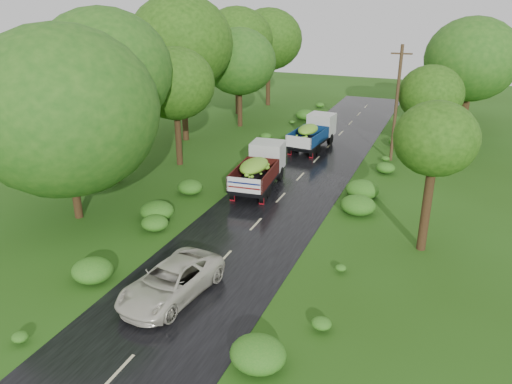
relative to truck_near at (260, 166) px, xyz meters
The scene contains 10 objects.
ground 13.36m from the truck_near, 82.16° to the right, with size 120.00×120.00×0.00m, color #20430E.
road 8.48m from the truck_near, 77.48° to the right, with size 6.50×80.00×0.02m, color black.
road_lines 7.52m from the truck_near, 75.80° to the right, with size 0.12×69.60×0.00m.
truck_near is the anchor object (origin of this frame).
truck_far 9.63m from the truck_near, 85.53° to the left, with size 2.54×5.92×2.42m.
car 12.85m from the truck_near, 84.69° to the right, with size 2.32×5.04×1.40m, color beige.
utility_pole 11.55m from the truck_near, 51.69° to the left, with size 1.45×0.24×8.29m.
trees_left 11.92m from the truck_near, 142.94° to the left, with size 6.49×35.53×9.72m.
trees_right 18.17m from the truck_near, 51.61° to the left, with size 5.89×31.72×8.38m.
shrubs 2.26m from the truck_near, 24.88° to the left, with size 11.90×44.00×0.70m.
Camera 1 is at (9.07, -14.41, 11.61)m, focal length 35.00 mm.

